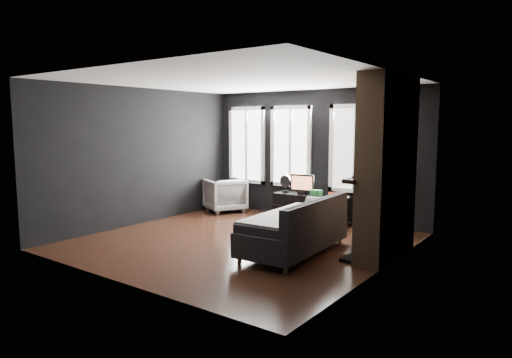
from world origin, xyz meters
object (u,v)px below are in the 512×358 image
Objects in this scene: monitor at (302,183)px; armchair at (225,193)px; media_console at (312,208)px; book at (341,192)px; sofa at (294,225)px; mug at (331,194)px; mantel_vase at (382,167)px.

armchair is at bearing 177.48° from monitor.
media_console is 0.72m from book.
mug is (-0.42, 2.08, 0.18)m from sofa.
media_console is 7.08× the size of book.
mug is 1.81m from mantel_vase.
mantel_vase reaches higher than book.
mug is (0.71, -0.08, -0.17)m from monitor.
sofa is 15.90× the size of mug.
media_console is (2.15, 0.21, -0.14)m from armchair.
monitor reaches higher than media_console.
armchair is 4.91× the size of mantel_vase.
sofa is 2.45× the size of armchair.
book is (0.83, 0.07, -0.12)m from monitor.
sofa is 3.96× the size of monitor.
media_console is (-0.90, 2.17, -0.16)m from sofa.
mug is at bearing -10.52° from media_console.
mug is at bearing 120.60° from armchair.
monitor is at bearing 123.95° from armchair.
book is (2.75, 0.28, 0.25)m from armchair.
monitor reaches higher than sofa.
media_console is at bearing 150.42° from mantel_vase.
monitor is 3.04× the size of mantel_vase.
mug is (2.63, 0.12, 0.20)m from armchair.
mantel_vase is at bearing 106.08° from armchair.
sofa is 3.62m from armchair.
mug is at bearing 98.45° from sofa.
mantel_vase reaches higher than mug.
armchair is 0.52× the size of media_console.
monitor reaches higher than armchair.
armchair reaches higher than book.
mantel_vase is at bearing -29.57° from media_console.
monitor is 0.84m from book.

